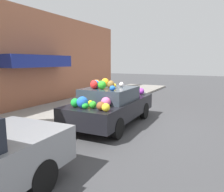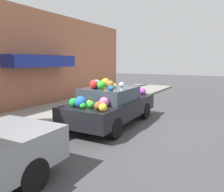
# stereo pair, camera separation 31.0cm
# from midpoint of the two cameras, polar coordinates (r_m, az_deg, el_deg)

# --- Properties ---
(ground_plane) EXTENTS (60.00, 60.00, 0.00)m
(ground_plane) POSITION_cam_midpoint_polar(r_m,az_deg,el_deg) (7.64, -1.00, -7.37)
(ground_plane) COLOR #424244
(sidewalk_curb) EXTENTS (24.00, 3.20, 0.13)m
(sidewalk_curb) POSITION_cam_midpoint_polar(r_m,az_deg,el_deg) (9.18, -16.04, -4.53)
(sidewalk_curb) COLOR gray
(sidewalk_curb) RESTS_ON ground
(building_facade) EXTENTS (18.00, 1.20, 4.63)m
(building_facade) POSITION_cam_midpoint_polar(r_m,az_deg,el_deg) (10.63, -25.13, 8.97)
(building_facade) COLOR #B26B4C
(building_facade) RESTS_ON ground
(fire_hydrant) EXTENTS (0.20, 0.20, 0.70)m
(fire_hydrant) POSITION_cam_midpoint_polar(r_m,az_deg,el_deg) (9.23, -5.98, -1.57)
(fire_hydrant) COLOR red
(fire_hydrant) RESTS_ON sidewalk_curb
(art_car) EXTENTS (4.02, 1.79, 1.57)m
(art_car) POSITION_cam_midpoint_polar(r_m,az_deg,el_deg) (7.44, -1.37, -2.23)
(art_car) COLOR black
(art_car) RESTS_ON ground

